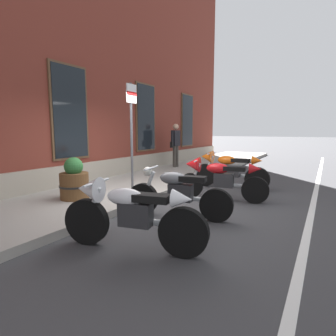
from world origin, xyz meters
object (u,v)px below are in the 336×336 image
Objects in this scene: motorcycle_grey_naked at (177,193)px; motorcycle_white_sport at (127,211)px; motorcycle_red_sport at (218,177)px; parking_sign at (132,122)px; pedestrian_dark_jacket at (176,143)px; barrel_planter at (74,182)px; motorcycle_orange_sport at (227,168)px.

motorcycle_white_sport is at bearing -177.04° from motorcycle_grey_naked.
parking_sign is at bearing 109.43° from motorcycle_red_sport.
motorcycle_grey_naked is at bearing 2.96° from motorcycle_white_sport.
pedestrian_dark_jacket is 5.80m from barrel_planter.
barrel_planter is at bearing 99.06° from motorcycle_grey_naked.
motorcycle_grey_naked is 1.63m from motorcycle_red_sport.
motorcycle_white_sport is 3.35m from parking_sign.
motorcycle_red_sport is at bearing -2.32° from motorcycle_white_sport.
pedestrian_dark_jacket reaches higher than motorcycle_red_sport.
motorcycle_red_sport is at bearing -170.71° from motorcycle_orange_sport.
parking_sign reaches higher than motorcycle_orange_sport.
motorcycle_white_sport is 7.60m from pedestrian_dark_jacket.
pedestrian_dark_jacket is at bearing 6.14° from barrel_planter.
motorcycle_red_sport is 1.41m from motorcycle_orange_sport.
parking_sign is at bearing -24.27° from barrel_planter.
motorcycle_white_sport is at bearing -116.69° from barrel_planter.
pedestrian_dark_jacket reaches higher than motorcycle_orange_sport.
barrel_planter is (-1.30, 0.59, -1.29)m from parking_sign.
motorcycle_grey_naked is 0.78× the size of parking_sign.
pedestrian_dark_jacket is at bearing 40.12° from motorcycle_red_sport.
motorcycle_red_sport is 4.94m from pedestrian_dark_jacket.
motorcycle_red_sport is (3.20, -0.13, 0.01)m from motorcycle_white_sport.
motorcycle_grey_naked is 3.01m from motorcycle_orange_sport.
motorcycle_white_sport is 3.20m from motorcycle_red_sport.
motorcycle_white_sport is at bearing -178.78° from motorcycle_orange_sport.
pedestrian_dark_jacket reaches higher than motorcycle_grey_naked.
motorcycle_orange_sport is 2.98m from parking_sign.
motorcycle_red_sport is 0.98× the size of motorcycle_orange_sport.
pedestrian_dark_jacket is at bearing 51.18° from motorcycle_orange_sport.
pedestrian_dark_jacket reaches higher than barrel_planter.
motorcycle_grey_naked is at bearing 172.54° from motorcycle_red_sport.
motorcycle_orange_sport is at bearing -34.41° from barrel_planter.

